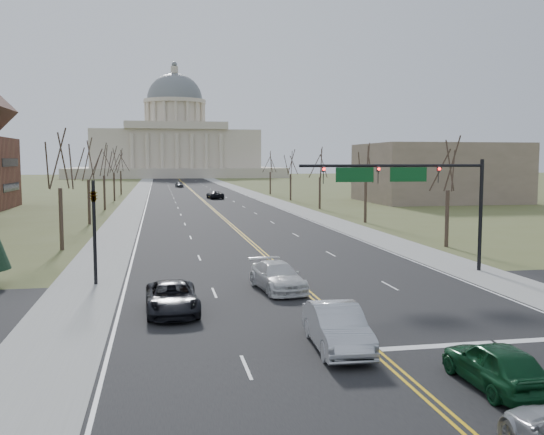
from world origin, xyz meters
name	(u,v)px	position (x,y,z in m)	size (l,w,h in m)	color
ground	(365,342)	(0.00, 0.00, 0.00)	(600.00, 600.00, 0.00)	#52582C
road	(195,193)	(0.00, 110.00, 0.01)	(20.00, 380.00, 0.01)	black
cross_road	(324,306)	(0.00, 6.00, 0.01)	(120.00, 14.00, 0.01)	black
sidewalk_left	(139,194)	(-12.00, 110.00, 0.01)	(4.00, 380.00, 0.03)	gray
sidewalk_right	(250,193)	(12.00, 110.00, 0.01)	(4.00, 380.00, 0.03)	gray
center_line	(195,193)	(0.00, 110.00, 0.01)	(0.42, 380.00, 0.01)	gold
edge_line_left	(149,194)	(-9.80, 110.00, 0.01)	(0.15, 380.00, 0.01)	silver
edge_line_right	(240,193)	(9.80, 110.00, 0.01)	(0.15, 380.00, 0.01)	silver
stop_bar	(495,342)	(5.00, -1.00, 0.01)	(9.50, 0.50, 0.01)	silver
capitol	(176,144)	(0.00, 249.91, 14.20)	(90.00, 60.00, 50.00)	beige
signal_mast	(407,182)	(7.45, 13.50, 5.76)	(12.12, 0.44, 7.20)	black
signal_left	(94,220)	(-11.50, 13.50, 3.71)	(0.32, 0.36, 6.00)	black
tree_r_0	(448,167)	(15.50, 24.00, 6.55)	(3.74, 3.74, 8.50)	#372B20
tree_l_0	(59,163)	(-15.50, 28.00, 6.94)	(3.96, 3.96, 9.00)	#372B20
tree_r_1	(366,165)	(15.50, 44.00, 6.55)	(3.74, 3.74, 8.50)	#372B20
tree_l_1	(88,162)	(-15.50, 48.00, 6.94)	(3.96, 3.96, 9.00)	#372B20
tree_r_2	(320,164)	(15.50, 64.00, 6.55)	(3.74, 3.74, 8.50)	#372B20
tree_l_2	(104,162)	(-15.50, 68.00, 6.94)	(3.96, 3.96, 9.00)	#372B20
tree_r_3	(291,164)	(15.50, 84.00, 6.55)	(3.74, 3.74, 8.50)	#372B20
tree_l_3	(114,162)	(-15.50, 88.00, 6.94)	(3.96, 3.96, 9.00)	#372B20
tree_r_4	(270,163)	(15.50, 104.00, 6.55)	(3.74, 3.74, 8.50)	#372B20
tree_l_4	(120,161)	(-15.50, 108.00, 6.94)	(3.96, 3.96, 9.00)	#372B20
bldg_right_mass	(438,173)	(40.00, 76.00, 5.00)	(25.00, 20.00, 10.00)	#70604F
car_nb_inner_lead	(496,365)	(2.40, -5.36, 0.77)	(1.78, 4.43, 1.51)	#0D3C1E
car_sb_inner_lead	(337,327)	(-1.33, -0.61, 0.85)	(1.78, 5.09, 1.68)	#AAADB3
car_sb_outer_lead	(172,298)	(-7.33, 6.08, 0.73)	(2.38, 5.15, 1.43)	black
car_sb_inner_second	(278,277)	(-1.52, 9.99, 0.77)	(2.14, 5.26, 1.53)	silver
car_far_nb	(215,195)	(2.50, 90.21, 0.76)	(2.49, 5.39, 1.50)	black
car_far_sb	(179,185)	(-2.36, 139.99, 0.77)	(1.79, 4.45, 1.52)	#4F5257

